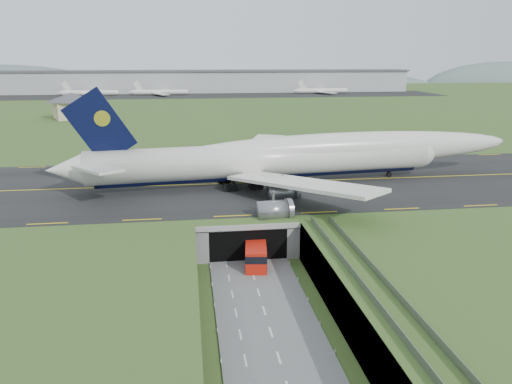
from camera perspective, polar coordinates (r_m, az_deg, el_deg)
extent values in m
plane|color=#385A24|center=(70.20, -0.06, -10.48)|extent=(900.00, 900.00, 0.00)
cube|color=gray|center=(68.96, -0.06, -8.23)|extent=(800.00, 800.00, 6.00)
cube|color=slate|center=(63.54, 0.88, -13.29)|extent=(12.00, 75.00, 0.20)
cube|color=black|center=(99.11, -2.62, 0.96)|extent=(800.00, 44.00, 0.18)
cube|color=gray|center=(85.84, -1.76, -1.69)|extent=(16.00, 22.00, 1.00)
cube|color=gray|center=(86.19, -6.39, -3.45)|extent=(2.00, 22.00, 6.00)
cube|color=gray|center=(87.56, 2.82, -3.07)|extent=(2.00, 22.00, 6.00)
cube|color=black|center=(82.07, -1.37, -4.70)|extent=(12.00, 12.00, 5.00)
cube|color=#A8A8A3|center=(75.36, -0.87, -4.03)|extent=(17.00, 0.50, 0.80)
cube|color=#A8A8A3|center=(54.21, 14.58, -12.33)|extent=(3.00, 53.00, 0.50)
cube|color=gray|center=(53.39, 13.21, -11.78)|extent=(0.06, 53.00, 1.00)
cube|color=gray|center=(54.40, 16.03, -11.45)|extent=(0.06, 53.00, 1.00)
cylinder|color=#A8A8A3|center=(57.65, 13.43, -13.87)|extent=(0.90, 0.90, 5.60)
cylinder|color=#A8A8A3|center=(67.74, 9.79, -9.10)|extent=(0.90, 0.90, 5.60)
cylinder|color=silver|center=(96.88, 1.04, 3.70)|extent=(67.47, 13.56, 6.32)
sphere|color=silver|center=(110.31, 18.20, 4.35)|extent=(6.83, 6.83, 6.20)
cone|color=silver|center=(94.44, -20.93, 2.39)|extent=(7.53, 6.72, 6.01)
ellipsoid|color=silver|center=(102.74, 10.90, 4.89)|extent=(72.04, 13.56, 6.64)
ellipsoid|color=black|center=(109.66, 17.79, 4.74)|extent=(4.70, 3.23, 2.21)
cylinder|color=black|center=(97.40, 1.03, 2.28)|extent=(63.73, 9.55, 2.66)
cube|color=silver|center=(112.58, -0.07, 4.81)|extent=(18.27, 29.88, 2.66)
cube|color=silver|center=(100.86, -17.21, 4.33)|extent=(8.16, 11.75, 1.01)
cube|color=silver|center=(82.93, 5.19, 0.97)|extent=(23.07, 27.97, 2.66)
cube|color=silver|center=(86.34, -17.66, 2.56)|extent=(9.79, 11.49, 1.01)
cube|color=black|center=(92.61, -17.40, 7.13)|extent=(12.56, 1.95, 13.98)
cylinder|color=gold|center=(92.41, -17.16, 8.06)|extent=(2.82, 0.99, 2.77)
cylinder|color=slate|center=(106.78, 0.10, 2.56)|extent=(5.46, 3.80, 3.26)
cylinder|color=slate|center=(115.72, -3.40, 3.52)|extent=(5.46, 3.80, 3.26)
cylinder|color=slate|center=(89.22, 3.03, 0.00)|extent=(5.46, 3.80, 3.26)
cylinder|color=slate|center=(78.39, 1.97, -2.14)|extent=(5.46, 3.80, 3.26)
cylinder|color=black|center=(107.80, 14.97, 1.97)|extent=(1.13, 0.61, 1.09)
cube|color=black|center=(96.79, -1.51, 1.10)|extent=(6.64, 7.52, 1.38)
cube|color=red|center=(75.37, -0.01, -7.07)|extent=(4.10, 8.58, 3.30)
cube|color=black|center=(75.13, -0.01, -6.61)|extent=(4.18, 8.69, 1.10)
cube|color=black|center=(75.91, -0.01, -8.04)|extent=(3.81, 8.00, 0.55)
cylinder|color=black|center=(73.34, -1.13, -8.79)|extent=(0.51, 1.03, 0.99)
cylinder|color=black|center=(78.39, -1.08, -7.16)|extent=(0.51, 1.03, 0.99)
cylinder|color=black|center=(73.36, 1.13, -8.78)|extent=(0.51, 1.03, 0.99)
cylinder|color=black|center=(78.42, 1.02, -7.15)|extent=(0.51, 1.03, 0.99)
cube|color=#C9BA91|center=(218.52, -20.24, 8.77)|extent=(17.19, 17.19, 7.05)
cone|color=#4C4C51|center=(218.07, -20.37, 10.15)|extent=(25.21, 25.21, 3.52)
cube|color=#B2B2B2|center=(363.21, -6.58, 12.41)|extent=(300.00, 22.00, 15.00)
cube|color=#4C4C51|center=(362.94, -6.62, 13.59)|extent=(302.00, 24.00, 1.20)
cube|color=black|center=(333.70, -6.41, 10.91)|extent=(320.00, 50.00, 0.08)
cylinder|color=silver|center=(344.11, -18.50, 10.71)|extent=(34.00, 3.20, 3.20)
cylinder|color=silver|center=(338.90, -10.93, 11.14)|extent=(34.00, 3.20, 3.20)
cylinder|color=silver|center=(350.57, 7.51, 11.41)|extent=(34.00, 3.20, 3.20)
ellipsoid|color=slate|center=(510.35, 6.96, 11.20)|extent=(260.00, 91.00, 44.00)
ellipsoid|color=slate|center=(593.17, 26.33, 10.31)|extent=(180.00, 63.00, 60.00)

